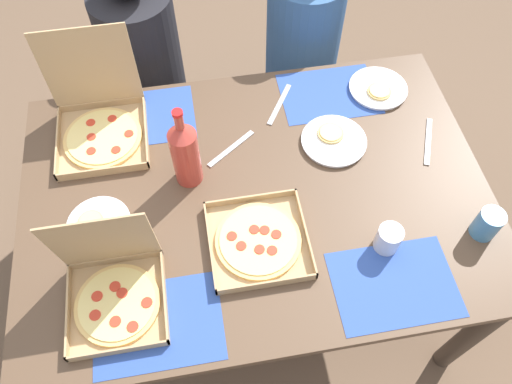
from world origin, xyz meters
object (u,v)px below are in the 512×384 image
(diner_left_seat, at_px, (150,83))
(diner_right_seat, at_px, (300,65))
(plate_far_right, at_px, (98,224))
(cup_dark, at_px, (388,239))
(cup_clear_right, at_px, (487,224))
(pizza_box_corner_left, at_px, (258,240))
(pizza_box_edge_far, at_px, (100,122))
(pizza_box_corner_right, at_px, (114,290))
(soda_bottle, at_px, (185,153))
(plate_far_left, at_px, (333,140))
(plate_near_left, at_px, (378,89))

(diner_left_seat, height_order, diner_right_seat, diner_left_seat)
(plate_far_right, xyz_separation_m, cup_dark, (0.87, -0.22, 0.04))
(plate_far_right, height_order, cup_clear_right, cup_clear_right)
(pizza_box_corner_left, xyz_separation_m, pizza_box_edge_far, (-0.47, 0.52, 0.04))
(diner_left_seat, bearing_deg, plate_far_right, -101.10)
(pizza_box_corner_right, bearing_deg, pizza_box_edge_far, 93.44)
(pizza_box_corner_left, xyz_separation_m, soda_bottle, (-0.18, 0.28, 0.12))
(plate_far_left, distance_m, cup_clear_right, 0.56)
(plate_far_right, distance_m, diner_right_seat, 1.22)
(plate_far_left, height_order, cup_dark, cup_dark)
(soda_bottle, bearing_deg, cup_dark, -32.25)
(pizza_box_corner_right, xyz_separation_m, soda_bottle, (0.25, 0.38, 0.08))
(pizza_box_edge_far, height_order, cup_dark, pizza_box_edge_far)
(diner_left_seat, bearing_deg, cup_dark, -56.36)
(pizza_box_corner_left, bearing_deg, cup_clear_right, -6.85)
(pizza_box_edge_far, bearing_deg, plate_far_right, -92.60)
(pizza_box_edge_far, bearing_deg, pizza_box_corner_left, -48.36)
(pizza_box_corner_left, height_order, diner_right_seat, diner_right_seat)
(plate_far_left, distance_m, cup_dark, 0.42)
(plate_far_left, xyz_separation_m, diner_left_seat, (-0.65, 0.64, -0.24))
(plate_far_left, xyz_separation_m, plate_far_right, (-0.81, -0.20, 0.00))
(soda_bottle, xyz_separation_m, diner_right_seat, (0.55, 0.70, -0.37))
(pizza_box_corner_left, distance_m, pizza_box_corner_right, 0.44)
(plate_far_right, distance_m, soda_bottle, 0.35)
(pizza_box_corner_right, distance_m, soda_bottle, 0.46)
(pizza_box_corner_right, bearing_deg, plate_far_left, 30.53)
(cup_dark, bearing_deg, plate_near_left, 74.63)
(pizza_box_edge_far, xyz_separation_m, soda_bottle, (0.28, -0.25, 0.08))
(diner_right_seat, bearing_deg, plate_far_left, -93.81)
(soda_bottle, xyz_separation_m, diner_left_seat, (-0.14, 0.70, -0.36))
(plate_near_left, relative_size, diner_right_seat, 0.19)
(soda_bottle, relative_size, diner_right_seat, 0.28)
(pizza_box_corner_left, bearing_deg, plate_far_left, 46.27)
(plate_far_left, relative_size, plate_far_right, 1.15)
(pizza_box_corner_left, bearing_deg, diner_right_seat, 69.32)
(plate_far_right, height_order, diner_left_seat, diner_left_seat)
(pizza_box_corner_left, bearing_deg, pizza_box_corner_right, -166.35)
(pizza_box_corner_left, bearing_deg, soda_bottle, 123.30)
(cup_dark, bearing_deg, cup_clear_right, -1.03)
(pizza_box_corner_right, height_order, plate_far_left, pizza_box_corner_right)
(plate_near_left, bearing_deg, cup_clear_right, -77.86)
(plate_far_left, bearing_deg, diner_right_seat, 86.19)
(pizza_box_edge_far, xyz_separation_m, plate_near_left, (1.02, 0.03, -0.04))
(pizza_box_edge_far, bearing_deg, cup_clear_right, -27.70)
(pizza_box_corner_right, distance_m, plate_near_left, 1.18)
(plate_near_left, relative_size, soda_bottle, 0.68)
(plate_far_right, xyz_separation_m, diner_left_seat, (0.16, 0.83, -0.24))
(pizza_box_edge_far, bearing_deg, plate_far_left, -13.03)
(plate_far_right, xyz_separation_m, cup_clear_right, (1.18, -0.23, 0.04))
(cup_clear_right, bearing_deg, cup_dark, 178.97)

